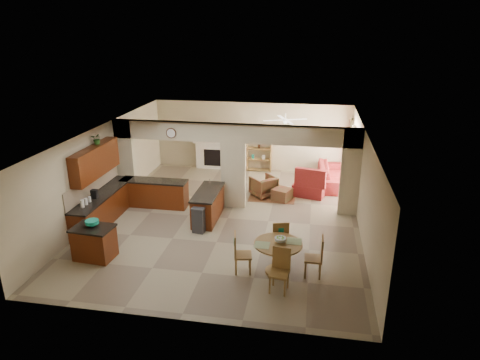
% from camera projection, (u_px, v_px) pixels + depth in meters
% --- Properties ---
extents(floor, '(10.00, 10.00, 0.00)m').
position_uv_depth(floor, '(228.00, 218.00, 13.42)').
color(floor, gray).
rests_on(floor, ground).
extents(ceiling, '(10.00, 10.00, 0.00)m').
position_uv_depth(ceiling, '(227.00, 131.00, 12.47)').
color(ceiling, white).
rests_on(ceiling, wall_back).
extents(wall_back, '(8.00, 0.00, 8.00)m').
position_uv_depth(wall_back, '(251.00, 137.00, 17.58)').
color(wall_back, '#C3B48F').
rests_on(wall_back, floor).
extents(wall_front, '(8.00, 0.00, 8.00)m').
position_uv_depth(wall_front, '(176.00, 260.00, 8.31)').
color(wall_front, '#C3B48F').
rests_on(wall_front, floor).
extents(wall_left, '(0.00, 10.00, 10.00)m').
position_uv_depth(wall_left, '(104.00, 169.00, 13.58)').
color(wall_left, '#C3B48F').
rests_on(wall_left, floor).
extents(wall_right, '(0.00, 10.00, 10.00)m').
position_uv_depth(wall_right, '(363.00, 184.00, 12.30)').
color(wall_right, '#C3B48F').
rests_on(wall_right, floor).
extents(partition_left_pier, '(0.60, 0.25, 2.80)m').
position_uv_depth(partition_left_pier, '(126.00, 160.00, 14.46)').
color(partition_left_pier, '#C3B48F').
rests_on(partition_left_pier, floor).
extents(partition_center_pier, '(0.80, 0.25, 2.20)m').
position_uv_depth(partition_center_pier, '(233.00, 175.00, 13.97)').
color(partition_center_pier, '#C3B48F').
rests_on(partition_center_pier, floor).
extents(partition_right_pier, '(0.60, 0.25, 2.80)m').
position_uv_depth(partition_right_pier, '(350.00, 172.00, 13.28)').
color(partition_right_pier, '#C3B48F').
rests_on(partition_right_pier, floor).
extents(partition_header, '(8.00, 0.25, 0.60)m').
position_uv_depth(partition_header, '(233.00, 133.00, 13.49)').
color(partition_header, '#C3B48F').
rests_on(partition_header, partition_center_pier).
extents(kitchen_counter, '(2.52, 3.29, 1.48)m').
position_uv_depth(kitchen_counter, '(125.00, 201.00, 13.55)').
color(kitchen_counter, '#461908').
rests_on(kitchen_counter, floor).
extents(upper_cabinets, '(0.35, 2.40, 0.90)m').
position_uv_depth(upper_cabinets, '(95.00, 161.00, 12.64)').
color(upper_cabinets, '#461908').
rests_on(upper_cabinets, wall_left).
extents(peninsula, '(0.70, 1.85, 0.91)m').
position_uv_depth(peninsula, '(208.00, 205.00, 13.25)').
color(peninsula, '#461908').
rests_on(peninsula, floor).
extents(wall_clock, '(0.34, 0.03, 0.34)m').
position_uv_depth(wall_clock, '(171.00, 133.00, 13.69)').
color(wall_clock, '#512D1B').
rests_on(wall_clock, partition_header).
extents(rug, '(1.60, 1.30, 0.01)m').
position_uv_depth(rug, '(273.00, 196.00, 15.17)').
color(rug, brown).
rests_on(rug, floor).
extents(fireplace, '(1.60, 0.35, 1.20)m').
position_uv_depth(fireplace, '(213.00, 154.00, 17.94)').
color(fireplace, white).
rests_on(fireplace, floor).
extents(shelving_unit, '(1.00, 0.32, 1.80)m').
position_uv_depth(shelving_unit, '(259.00, 150.00, 17.52)').
color(shelving_unit, olive).
rests_on(shelving_unit, floor).
extents(window_a, '(0.02, 0.90, 1.90)m').
position_uv_depth(window_a, '(355.00, 166.00, 14.50)').
color(window_a, white).
rests_on(window_a, wall_right).
extents(window_b, '(0.02, 0.90, 1.90)m').
position_uv_depth(window_b, '(352.00, 153.00, 16.08)').
color(window_b, white).
rests_on(window_b, wall_right).
extents(glazed_door, '(0.02, 0.70, 2.10)m').
position_uv_depth(glazed_door, '(353.00, 163.00, 15.34)').
color(glazed_door, white).
rests_on(glazed_door, wall_right).
extents(drape_a_left, '(0.10, 0.28, 2.30)m').
position_uv_depth(drape_a_left, '(355.00, 172.00, 13.95)').
color(drape_a_left, '#402319').
rests_on(drape_a_left, wall_right).
extents(drape_a_right, '(0.10, 0.28, 2.30)m').
position_uv_depth(drape_a_right, '(353.00, 161.00, 15.07)').
color(drape_a_right, '#402319').
rests_on(drape_a_right, wall_right).
extents(drape_b_left, '(0.10, 0.28, 2.30)m').
position_uv_depth(drape_b_left, '(352.00, 157.00, 15.53)').
color(drape_b_left, '#402319').
rests_on(drape_b_left, wall_right).
extents(drape_b_right, '(0.10, 0.28, 2.30)m').
position_uv_depth(drape_b_right, '(350.00, 148.00, 16.64)').
color(drape_b_right, '#402319').
rests_on(drape_b_right, wall_right).
extents(ceiling_fan, '(1.00, 1.00, 0.10)m').
position_uv_depth(ceiling_fan, '(285.00, 120.00, 15.09)').
color(ceiling_fan, white).
rests_on(ceiling_fan, ceiling).
extents(kitchen_island, '(1.06, 0.80, 0.88)m').
position_uv_depth(kitchen_island, '(94.00, 242.00, 10.99)').
color(kitchen_island, '#461908').
rests_on(kitchen_island, floor).
extents(teal_bowl, '(0.34, 0.34, 0.16)m').
position_uv_depth(teal_bowl, '(92.00, 223.00, 10.88)').
color(teal_bowl, '#148F74').
rests_on(teal_bowl, kitchen_island).
extents(trash_can, '(0.37, 0.33, 0.72)m').
position_uv_depth(trash_can, '(199.00, 221.00, 12.41)').
color(trash_can, '#2C2B2E').
rests_on(trash_can, floor).
extents(dining_table, '(1.17, 1.17, 0.80)m').
position_uv_depth(dining_table, '(278.00, 253.00, 10.30)').
color(dining_table, olive).
rests_on(dining_table, floor).
extents(fruit_bowl, '(0.28, 0.28, 0.15)m').
position_uv_depth(fruit_bowl, '(280.00, 240.00, 10.22)').
color(fruit_bowl, '#62B627').
rests_on(fruit_bowl, dining_table).
extents(sofa, '(2.57, 1.08, 0.74)m').
position_uv_depth(sofa, '(332.00, 175.00, 16.16)').
color(sofa, maroon).
rests_on(sofa, floor).
extents(chaise, '(1.25, 1.11, 0.43)m').
position_uv_depth(chaise, '(310.00, 189.00, 15.22)').
color(chaise, maroon).
rests_on(chaise, floor).
extents(armchair, '(1.10, 1.10, 0.72)m').
position_uv_depth(armchair, '(263.00, 186.00, 15.09)').
color(armchair, maroon).
rests_on(armchair, floor).
extents(ottoman, '(0.75, 0.75, 0.41)m').
position_uv_depth(ottoman, '(282.00, 194.00, 14.76)').
color(ottoman, maroon).
rests_on(ottoman, floor).
extents(plant, '(0.31, 0.27, 0.34)m').
position_uv_depth(plant, '(97.00, 139.00, 12.66)').
color(plant, '#224D14').
rests_on(plant, upper_cabinets).
extents(chair_north, '(0.52, 0.52, 1.02)m').
position_uv_depth(chair_north, '(280.00, 238.00, 10.99)').
color(chair_north, olive).
rests_on(chair_north, floor).
extents(chair_east, '(0.43, 0.42, 1.02)m').
position_uv_depth(chair_east, '(317.00, 255.00, 10.16)').
color(chair_east, olive).
rests_on(chair_east, floor).
extents(chair_south, '(0.48, 0.48, 1.02)m').
position_uv_depth(chair_south, '(280.00, 268.00, 9.63)').
color(chair_south, olive).
rests_on(chair_south, floor).
extents(chair_west, '(0.49, 0.49, 1.02)m').
position_uv_depth(chair_west, '(239.00, 251.00, 10.33)').
color(chair_west, olive).
rests_on(chair_west, floor).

